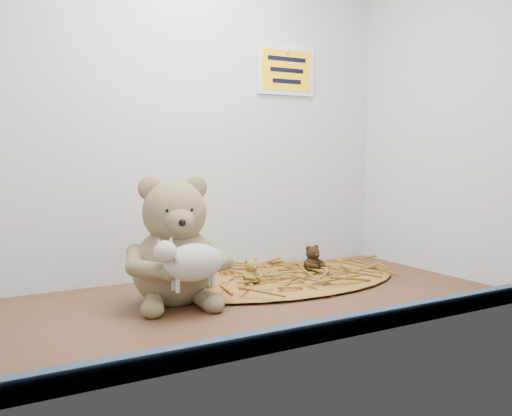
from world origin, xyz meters
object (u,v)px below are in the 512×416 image
mini_teddy_brown (312,258)px  toy_lamb (193,263)px  mini_teddy_tan (251,270)px  main_teddy (174,240)px

mini_teddy_brown → toy_lamb: bearing=-160.3°
mini_teddy_tan → toy_lamb: bearing=-150.9°
main_teddy → mini_teddy_brown: bearing=20.9°
main_teddy → toy_lamb: size_ratio=1.66×
toy_lamb → mini_teddy_brown: toy_lamb is taller
main_teddy → mini_teddy_tan: 23.13cm
toy_lamb → mini_teddy_tan: (20.84, 13.40, -6.20)cm
main_teddy → mini_teddy_brown: size_ratio=3.75×
toy_lamb → mini_teddy_brown: 44.41cm
toy_lamb → mini_teddy_tan: bearing=32.7°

